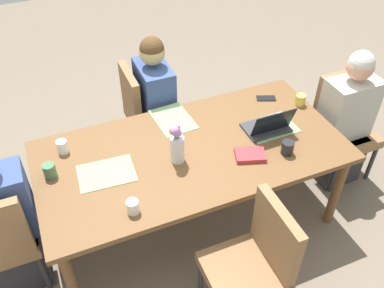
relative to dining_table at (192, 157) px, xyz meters
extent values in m
plane|color=#756656|center=(0.00, 0.00, -0.66)|extent=(10.00, 10.00, 0.00)
cube|color=brown|center=(0.00, 0.00, 0.05)|extent=(2.11, 1.05, 0.04)
cylinder|color=brown|center=(-0.97, -0.44, -0.31)|extent=(0.07, 0.07, 0.69)
cylinder|color=brown|center=(0.97, -0.44, -0.31)|extent=(0.07, 0.07, 0.69)
cylinder|color=brown|center=(-0.97, 0.44, -0.31)|extent=(0.07, 0.07, 0.69)
cylinder|color=brown|center=(0.97, 0.44, -0.31)|extent=(0.07, 0.07, 0.69)
cube|color=olive|center=(0.00, 0.85, -0.25)|extent=(0.44, 0.44, 0.08)
cube|color=olive|center=(-0.19, 0.85, 0.02)|extent=(0.06, 0.42, 0.45)
cylinder|color=#333338|center=(0.19, 1.04, -0.47)|extent=(0.04, 0.04, 0.37)
cylinder|color=#333338|center=(0.19, 0.66, -0.47)|extent=(0.04, 0.04, 0.37)
cylinder|color=#333338|center=(-0.19, 1.04, -0.47)|extent=(0.04, 0.04, 0.37)
cylinder|color=#333338|center=(-0.19, 0.66, -0.47)|extent=(0.04, 0.04, 0.37)
cube|color=#2D2D33|center=(0.00, 0.79, -0.43)|extent=(0.36, 0.34, 0.45)
cube|color=#384C84|center=(0.00, 0.79, 0.04)|extent=(0.24, 0.40, 0.50)
sphere|color=tan|center=(0.00, 0.79, 0.41)|extent=(0.20, 0.20, 0.20)
sphere|color=#51381E|center=(0.00, 0.79, 0.44)|extent=(0.19, 0.19, 0.19)
cube|color=olive|center=(1.38, 0.00, -0.25)|extent=(0.44, 0.44, 0.08)
cube|color=olive|center=(1.38, 0.19, 0.02)|extent=(0.42, 0.06, 0.45)
cylinder|color=#333338|center=(1.57, -0.19, -0.47)|extent=(0.04, 0.04, 0.37)
cylinder|color=#333338|center=(1.19, -0.19, -0.47)|extent=(0.04, 0.04, 0.37)
cylinder|color=#333338|center=(1.57, 0.19, -0.47)|extent=(0.04, 0.04, 0.37)
cylinder|color=#333338|center=(1.19, 0.19, -0.47)|extent=(0.04, 0.04, 0.37)
cube|color=#2D2D33|center=(1.32, 0.00, -0.43)|extent=(0.34, 0.36, 0.45)
cube|color=#B7B2A8|center=(1.32, 0.00, 0.04)|extent=(0.40, 0.24, 0.50)
sphere|color=tan|center=(1.32, 0.00, 0.41)|extent=(0.20, 0.20, 0.20)
sphere|color=beige|center=(1.32, 0.00, 0.44)|extent=(0.19, 0.19, 0.19)
cube|color=olive|center=(-1.33, 0.01, -0.25)|extent=(0.44, 0.44, 0.08)
cylinder|color=#333338|center=(-1.14, 0.20, -0.47)|extent=(0.04, 0.04, 0.37)
cylinder|color=#333338|center=(-1.14, -0.18, -0.47)|extent=(0.04, 0.04, 0.37)
cube|color=#2D2D33|center=(-1.27, 0.01, -0.43)|extent=(0.34, 0.36, 0.45)
cube|color=olive|center=(-0.01, -0.82, -0.25)|extent=(0.44, 0.44, 0.08)
cube|color=olive|center=(0.18, -0.82, 0.02)|extent=(0.06, 0.42, 0.45)
cylinder|color=#333338|center=(-0.20, -0.63, -0.47)|extent=(0.04, 0.04, 0.37)
cylinder|color=#333338|center=(0.18, -0.63, -0.47)|extent=(0.04, 0.04, 0.37)
cylinder|color=silver|center=(-0.13, -0.06, 0.17)|extent=(0.09, 0.09, 0.19)
sphere|color=#B27AC6|center=(-0.12, -0.06, 0.30)|extent=(0.05, 0.05, 0.05)
cylinder|color=#477A3D|center=(-0.12, -0.06, 0.28)|extent=(0.01, 0.01, 0.04)
sphere|color=#B27AC6|center=(-0.13, -0.06, 0.35)|extent=(0.05, 0.05, 0.05)
cylinder|color=#477A3D|center=(-0.13, -0.06, 0.31)|extent=(0.01, 0.01, 0.09)
sphere|color=#B27AC6|center=(-0.14, -0.05, 0.31)|extent=(0.05, 0.05, 0.05)
cylinder|color=#477A3D|center=(-0.14, -0.05, 0.29)|extent=(0.01, 0.01, 0.05)
sphere|color=#B27AC6|center=(-0.15, -0.07, 0.34)|extent=(0.07, 0.07, 0.07)
cylinder|color=#477A3D|center=(-0.15, -0.07, 0.30)|extent=(0.01, 0.01, 0.07)
sphere|color=#B27AC6|center=(-0.13, -0.07, 0.31)|extent=(0.05, 0.05, 0.05)
cylinder|color=#477A3D|center=(-0.13, -0.07, 0.29)|extent=(0.01, 0.01, 0.05)
cube|color=#7FAD70|center=(0.00, 0.36, 0.07)|extent=(0.28, 0.38, 0.00)
cube|color=#7FAD70|center=(0.62, 0.00, 0.07)|extent=(0.37, 0.27, 0.00)
cube|color=#7FAD70|center=(-0.60, 0.00, 0.07)|extent=(0.38, 0.28, 0.00)
cube|color=#38383D|center=(0.58, 0.00, 0.08)|extent=(0.32, 0.22, 0.02)
cube|color=black|center=(0.58, -0.08, 0.18)|extent=(0.31, 0.07, 0.19)
cylinder|color=white|center=(-0.81, 0.32, 0.12)|extent=(0.07, 0.07, 0.09)
cylinder|color=white|center=(-0.53, -0.37, 0.11)|extent=(0.07, 0.07, 0.09)
cylinder|color=#232328|center=(0.58, -0.28, 0.12)|extent=(0.08, 0.08, 0.10)
cylinder|color=#DBC64C|center=(0.98, 0.16, 0.11)|extent=(0.08, 0.08, 0.09)
cylinder|color=#47704C|center=(-0.93, 0.12, 0.12)|extent=(0.08, 0.08, 0.10)
cube|color=#B73338|center=(0.33, -0.22, 0.08)|extent=(0.23, 0.20, 0.03)
cube|color=black|center=(0.78, 0.33, 0.07)|extent=(0.17, 0.12, 0.01)
camera|label=1|loc=(-0.83, -1.97, 1.98)|focal=39.14mm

